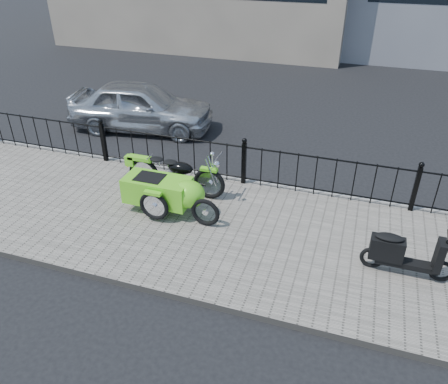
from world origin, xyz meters
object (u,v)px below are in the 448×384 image
(sedan_car, at_px, (141,106))
(motorcycle_sidecar, at_px, (169,188))
(scooter, at_px, (402,254))
(spare_tire, at_px, (205,212))

(sedan_car, bearing_deg, motorcycle_sidecar, -153.39)
(motorcycle_sidecar, relative_size, sedan_car, 0.56)
(motorcycle_sidecar, height_order, scooter, scooter)
(motorcycle_sidecar, bearing_deg, sedan_car, 124.37)
(scooter, distance_m, sedan_car, 8.21)
(scooter, bearing_deg, spare_tire, 175.68)
(sedan_car, bearing_deg, spare_tire, -147.62)
(spare_tire, xyz_separation_m, sedan_car, (-3.48, 4.13, 0.28))
(motorcycle_sidecar, bearing_deg, scooter, -7.87)
(spare_tire, distance_m, sedan_car, 5.40)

